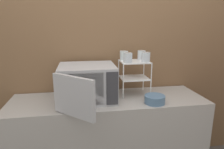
{
  "coord_description": "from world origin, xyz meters",
  "views": [
    {
      "loc": [
        -0.26,
        -1.52,
        1.58
      ],
      "look_at": [
        0.04,
        0.32,
        1.12
      ],
      "focal_mm": 32.0,
      "sensor_mm": 36.0,
      "label": 1
    }
  ],
  "objects_px": {
    "glass_front_left": "(128,58)",
    "glass_back_left": "(124,56)",
    "glass_back_right": "(142,55)",
    "glass_front_right": "(146,57)",
    "dish_rack": "(134,71)",
    "bowl": "(155,99)",
    "microwave": "(87,83)"
  },
  "relations": [
    {
      "from": "glass_front_left",
      "to": "glass_back_left",
      "type": "xyz_separation_m",
      "value": [
        -0.01,
        0.14,
        0.0
      ]
    },
    {
      "from": "glass_back_right",
      "to": "glass_front_right",
      "type": "distance_m",
      "value": 0.14
    },
    {
      "from": "glass_front_left",
      "to": "glass_back_right",
      "type": "height_order",
      "value": "same"
    },
    {
      "from": "glass_front_right",
      "to": "glass_back_right",
      "type": "bearing_deg",
      "value": 89.89
    },
    {
      "from": "dish_rack",
      "to": "bowl",
      "type": "height_order",
      "value": "dish_rack"
    },
    {
      "from": "microwave",
      "to": "glass_back_left",
      "type": "relative_size",
      "value": 7.83
    },
    {
      "from": "dish_rack",
      "to": "bowl",
      "type": "distance_m",
      "value": 0.37
    },
    {
      "from": "glass_front_left",
      "to": "glass_back_left",
      "type": "relative_size",
      "value": 1.0
    },
    {
      "from": "glass_back_left",
      "to": "microwave",
      "type": "bearing_deg",
      "value": -158.15
    },
    {
      "from": "glass_front_left",
      "to": "bowl",
      "type": "distance_m",
      "value": 0.46
    },
    {
      "from": "microwave",
      "to": "glass_front_left",
      "type": "bearing_deg",
      "value": 2.12
    },
    {
      "from": "bowl",
      "to": "microwave",
      "type": "bearing_deg",
      "value": 163.46
    },
    {
      "from": "glass_front_left",
      "to": "bowl",
      "type": "xyz_separation_m",
      "value": [
        0.21,
        -0.19,
        -0.36
      ]
    },
    {
      "from": "glass_front_right",
      "to": "microwave",
      "type": "bearing_deg",
      "value": -178.05
    },
    {
      "from": "glass_front_left",
      "to": "dish_rack",
      "type": "bearing_deg",
      "value": 39.96
    },
    {
      "from": "glass_front_right",
      "to": "glass_back_left",
      "type": "distance_m",
      "value": 0.23
    },
    {
      "from": "glass_back_right",
      "to": "dish_rack",
      "type": "bearing_deg",
      "value": -142.91
    },
    {
      "from": "microwave",
      "to": "glass_front_left",
      "type": "distance_m",
      "value": 0.46
    },
    {
      "from": "bowl",
      "to": "glass_back_left",
      "type": "bearing_deg",
      "value": 123.06
    },
    {
      "from": "glass_front_left",
      "to": "bowl",
      "type": "height_order",
      "value": "glass_front_left"
    },
    {
      "from": "microwave",
      "to": "dish_rack",
      "type": "distance_m",
      "value": 0.5
    },
    {
      "from": "microwave",
      "to": "dish_rack",
      "type": "bearing_deg",
      "value": 10.25
    },
    {
      "from": "glass_back_right",
      "to": "bowl",
      "type": "relative_size",
      "value": 0.51
    },
    {
      "from": "glass_front_left",
      "to": "glass_front_right",
      "type": "bearing_deg",
      "value": 1.58
    },
    {
      "from": "microwave",
      "to": "glass_front_left",
      "type": "height_order",
      "value": "glass_front_left"
    },
    {
      "from": "glass_front_left",
      "to": "glass_back_right",
      "type": "bearing_deg",
      "value": 38.51
    },
    {
      "from": "glass_back_right",
      "to": "glass_back_left",
      "type": "distance_m",
      "value": 0.19
    },
    {
      "from": "microwave",
      "to": "glass_front_right",
      "type": "height_order",
      "value": "glass_front_right"
    },
    {
      "from": "microwave",
      "to": "glass_back_right",
      "type": "relative_size",
      "value": 7.83
    },
    {
      "from": "glass_front_left",
      "to": "glass_front_right",
      "type": "height_order",
      "value": "same"
    },
    {
      "from": "glass_back_left",
      "to": "dish_rack",
      "type": "bearing_deg",
      "value": -36.09
    },
    {
      "from": "dish_rack",
      "to": "glass_front_left",
      "type": "bearing_deg",
      "value": -140.04
    }
  ]
}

